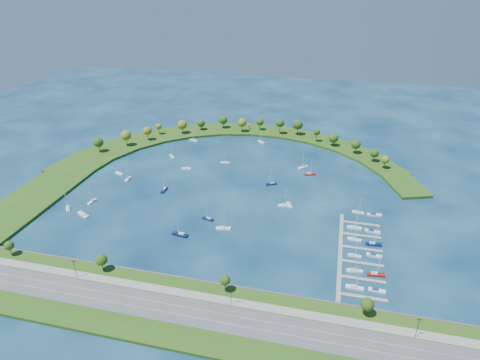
% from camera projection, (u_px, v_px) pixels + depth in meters
% --- Properties ---
extents(ground, '(700.00, 700.00, 0.00)m').
position_uv_depth(ground, '(232.00, 187.00, 297.33)').
color(ground, '#07203D').
rests_on(ground, ground).
extents(south_shoreline, '(420.00, 43.10, 11.60)m').
position_uv_depth(south_shoreline, '(164.00, 307.00, 190.38)').
color(south_shoreline, '#2A5316').
rests_on(south_shoreline, ground).
extents(breakwater, '(286.74, 247.64, 2.00)m').
position_uv_depth(breakwater, '(193.00, 154.00, 348.88)').
color(breakwater, '#2A5316').
rests_on(breakwater, ground).
extents(breakwater_trees, '(239.10, 92.26, 14.66)m').
position_uv_depth(breakwater_trees, '(238.00, 131.00, 371.44)').
color(breakwater_trees, '#382314').
rests_on(breakwater_trees, breakwater).
extents(harbor_tower, '(2.60, 2.60, 4.15)m').
position_uv_depth(harbor_tower, '(249.00, 127.00, 400.63)').
color(harbor_tower, gray).
rests_on(harbor_tower, breakwater).
extents(dock_system, '(24.28, 82.00, 1.60)m').
position_uv_depth(dock_system, '(354.00, 255.00, 226.30)').
color(dock_system, gray).
rests_on(dock_system, ground).
extents(moored_boat_0, '(9.87, 4.05, 14.09)m').
position_uv_depth(moored_boat_0, '(180.00, 234.00, 242.77)').
color(moored_boat_0, '#0A1543').
rests_on(moored_boat_0, ground).
extents(moored_boat_1, '(4.62, 7.67, 10.90)m').
position_uv_depth(moored_boat_1, '(290.00, 204.00, 273.74)').
color(moored_boat_1, white).
rests_on(moored_boat_1, ground).
extents(moored_boat_2, '(9.31, 4.27, 13.21)m').
position_uv_depth(moored_boat_2, '(223.00, 228.00, 248.61)').
color(moored_boat_2, white).
rests_on(moored_boat_2, ground).
extents(moored_boat_3, '(6.44, 7.48, 11.41)m').
position_uv_depth(moored_boat_3, '(68.00, 208.00, 269.40)').
color(moored_boat_3, white).
rests_on(moored_boat_3, ground).
extents(moored_boat_4, '(9.83, 6.87, 14.21)m').
position_uv_depth(moored_boat_4, '(83.00, 214.00, 262.47)').
color(moored_boat_4, white).
rests_on(moored_boat_4, ground).
extents(moored_boat_5, '(8.83, 5.16, 12.54)m').
position_uv_depth(moored_boat_5, '(310.00, 174.00, 314.80)').
color(moored_boat_5, maroon).
rests_on(moored_boat_5, ground).
extents(moored_boat_6, '(7.95, 4.06, 11.26)m').
position_uv_depth(moored_boat_6, '(208.00, 218.00, 258.22)').
color(moored_boat_6, '#0A1543').
rests_on(moored_boat_6, ground).
extents(moored_boat_7, '(8.55, 4.79, 12.12)m').
position_uv_depth(moored_boat_7, '(194.00, 140.00, 377.80)').
color(moored_boat_7, white).
rests_on(moored_boat_7, ground).
extents(moored_boat_8, '(3.13, 8.09, 11.59)m').
position_uv_depth(moored_boat_8, '(92.00, 201.00, 277.80)').
color(moored_boat_8, white).
rests_on(moored_boat_8, ground).
extents(moored_boat_9, '(7.80, 2.99, 11.18)m').
position_uv_depth(moored_boat_9, '(186.00, 168.00, 324.19)').
color(moored_boat_9, white).
rests_on(moored_boat_9, ground).
extents(moored_boat_10, '(7.51, 7.35, 12.06)m').
position_uv_depth(moored_boat_10, '(261.00, 142.00, 373.98)').
color(moored_boat_10, white).
rests_on(moored_boat_10, ground).
extents(moored_boat_11, '(7.95, 5.70, 11.56)m').
position_uv_depth(moored_boat_11, '(271.00, 184.00, 300.64)').
color(moored_boat_11, '#0A1543').
rests_on(moored_boat_11, ground).
extents(moored_boat_12, '(7.09, 7.97, 12.30)m').
position_uv_depth(moored_boat_12, '(172.00, 156.00, 345.10)').
color(moored_boat_12, white).
rests_on(moored_boat_12, ground).
extents(moored_boat_13, '(7.83, 7.96, 12.82)m').
position_uv_depth(moored_boat_13, '(303.00, 167.00, 325.97)').
color(moored_boat_13, white).
rests_on(moored_boat_13, ground).
extents(moored_boat_14, '(9.04, 4.73, 12.80)m').
position_uv_depth(moored_boat_14, '(284.00, 205.00, 272.98)').
color(moored_boat_14, white).
rests_on(moored_boat_14, ground).
extents(moored_boat_15, '(2.39, 7.91, 11.55)m').
position_uv_depth(moored_boat_15, '(128.00, 179.00, 307.83)').
color(moored_boat_15, white).
rests_on(moored_boat_15, ground).
extents(moored_boat_16, '(2.65, 8.64, 12.61)m').
position_uv_depth(moored_boat_16, '(164.00, 190.00, 292.31)').
color(moored_boat_16, '#0A1543').
rests_on(moored_boat_16, ground).
extents(moored_boat_17, '(7.64, 3.17, 10.89)m').
position_uv_depth(moored_boat_17, '(225.00, 162.00, 334.18)').
color(moored_boat_17, white).
rests_on(moored_boat_17, ground).
extents(moored_boat_18, '(8.20, 5.06, 11.69)m').
position_uv_depth(moored_boat_18, '(119.00, 173.00, 316.13)').
color(moored_boat_18, white).
rests_on(moored_boat_18, ground).
extents(docked_boat_0, '(8.86, 2.78, 12.90)m').
position_uv_depth(docked_boat_0, '(355.00, 287.00, 202.20)').
color(docked_boat_0, white).
rests_on(docked_boat_0, ground).
extents(docked_boat_1, '(8.30, 2.95, 1.66)m').
position_uv_depth(docked_boat_1, '(377.00, 290.00, 200.63)').
color(docked_boat_1, white).
rests_on(docked_boat_1, ground).
extents(docked_boat_2, '(8.42, 3.26, 12.05)m').
position_uv_depth(docked_boat_2, '(355.00, 270.00, 213.61)').
color(docked_boat_2, white).
rests_on(docked_boat_2, ground).
extents(docked_boat_3, '(9.18, 3.52, 13.17)m').
position_uv_depth(docked_boat_3, '(376.00, 274.00, 210.90)').
color(docked_boat_3, maroon).
rests_on(docked_boat_3, ground).
extents(docked_boat_4, '(7.28, 2.38, 10.56)m').
position_uv_depth(docked_boat_4, '(354.00, 255.00, 224.95)').
color(docked_boat_4, white).
rests_on(docked_boat_4, ground).
extents(docked_boat_5, '(8.49, 3.32, 1.69)m').
position_uv_depth(docked_boat_5, '(374.00, 255.00, 225.19)').
color(docked_boat_5, white).
rests_on(docked_boat_5, ground).
extents(docked_boat_6, '(8.17, 3.12, 11.71)m').
position_uv_depth(docked_boat_6, '(354.00, 239.00, 238.52)').
color(docked_boat_6, white).
rests_on(docked_boat_6, ground).
extents(docked_boat_7, '(8.84, 2.89, 12.83)m').
position_uv_depth(docked_boat_7, '(373.00, 244.00, 234.30)').
color(docked_boat_7, '#0A1543').
rests_on(docked_boat_7, ground).
extents(docked_boat_8, '(8.72, 2.46, 12.81)m').
position_uv_depth(docked_boat_8, '(354.00, 227.00, 249.34)').
color(docked_boat_8, white).
rests_on(docked_boat_8, ground).
extents(docked_boat_9, '(9.34, 3.76, 1.85)m').
position_uv_depth(docked_boat_9, '(372.00, 231.00, 245.98)').
color(docked_boat_9, white).
rests_on(docked_boat_9, ground).
extents(docked_boat_10, '(7.53, 2.68, 10.85)m').
position_uv_depth(docked_boat_10, '(358.00, 212.00, 265.35)').
color(docked_boat_10, white).
rests_on(docked_boat_10, ground).
extents(docked_boat_11, '(9.36, 3.72, 1.86)m').
position_uv_depth(docked_boat_11, '(374.00, 215.00, 262.65)').
color(docked_boat_11, white).
rests_on(docked_boat_11, ground).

